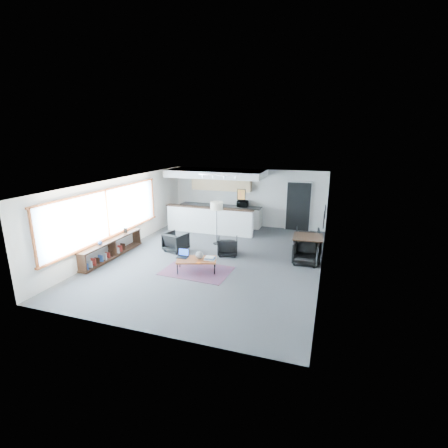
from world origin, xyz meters
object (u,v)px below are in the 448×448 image
(laptop, at_px, (183,255))
(ceramic_pot, at_px, (199,255))
(armchair_right, at_px, (228,245))
(microwave, at_px, (243,203))
(dining_chair_near, at_px, (306,253))
(coffee_table, at_px, (197,260))
(armchair_left, at_px, (176,241))
(floor_lamp, at_px, (217,207))
(book_stack, at_px, (210,258))
(dining_chair_far, at_px, (307,240))
(dining_table, at_px, (308,238))

(laptop, height_order, ceramic_pot, laptop)
(armchair_right, height_order, microwave, microwave)
(ceramic_pot, xyz_separation_m, dining_chair_near, (3.03, 1.64, -0.17))
(coffee_table, xyz_separation_m, armchair_right, (0.46, 1.66, -0.02))
(armchair_left, relative_size, floor_lamp, 0.45)
(coffee_table, relative_size, armchair_right, 1.94)
(book_stack, bearing_deg, coffee_table, -169.34)
(microwave, bearing_deg, floor_lamp, -101.89)
(armchair_right, distance_m, dining_chair_far, 2.94)
(dining_table, xyz_separation_m, dining_chair_far, (-0.07, 0.95, -0.36))
(armchair_left, bearing_deg, coffee_table, 149.35)
(floor_lamp, relative_size, microwave, 3.36)
(ceramic_pot, bearing_deg, armchair_right, 76.84)
(coffee_table, height_order, floor_lamp, floor_lamp)
(dining_table, bearing_deg, laptop, -150.10)
(ceramic_pot, bearing_deg, dining_chair_near, 28.46)
(armchair_right, bearing_deg, floor_lamp, -68.24)
(armchair_right, bearing_deg, coffee_table, 59.08)
(dining_chair_near, bearing_deg, laptop, -153.48)
(dining_chair_near, height_order, dining_chair_far, dining_chair_far)
(laptop, height_order, microwave, microwave)
(ceramic_pot, distance_m, microwave, 5.31)
(dining_table, distance_m, microwave, 4.50)
(book_stack, xyz_separation_m, armchair_left, (-1.84, 1.37, -0.07))
(book_stack, bearing_deg, dining_chair_far, 48.55)
(microwave, bearing_deg, armchair_right, -88.32)
(laptop, bearing_deg, ceramic_pot, -4.93)
(ceramic_pot, height_order, dining_chair_far, dining_chair_far)
(armchair_left, xyz_separation_m, microwave, (1.41, 3.87, 0.72))
(book_stack, height_order, dining_table, dining_table)
(microwave, bearing_deg, armchair_left, -115.89)
(armchair_left, distance_m, dining_chair_far, 4.76)
(coffee_table, distance_m, microwave, 5.36)
(book_stack, height_order, armchair_right, armchair_right)
(book_stack, relative_size, armchair_right, 0.48)
(ceramic_pot, bearing_deg, floor_lamp, 98.31)
(armchair_right, xyz_separation_m, microwave, (-0.48, 3.66, 0.75))
(laptop, relative_size, ceramic_pot, 1.48)
(laptop, xyz_separation_m, book_stack, (0.88, 0.03, -0.03))
(armchair_left, xyz_separation_m, dining_table, (4.55, 0.66, 0.36))
(ceramic_pot, bearing_deg, dining_table, 34.36)
(book_stack, bearing_deg, armchair_left, 143.35)
(floor_lamp, xyz_separation_m, dining_chair_near, (3.42, -0.99, -1.08))
(dining_chair_far, bearing_deg, coffee_table, 39.71)
(laptop, relative_size, book_stack, 1.07)
(armchair_right, relative_size, dining_chair_near, 1.00)
(floor_lamp, bearing_deg, dining_chair_far, 6.76)
(armchair_left, distance_m, armchair_right, 1.91)
(coffee_table, height_order, laptop, laptop)
(dining_chair_far, bearing_deg, armchair_right, 23.13)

